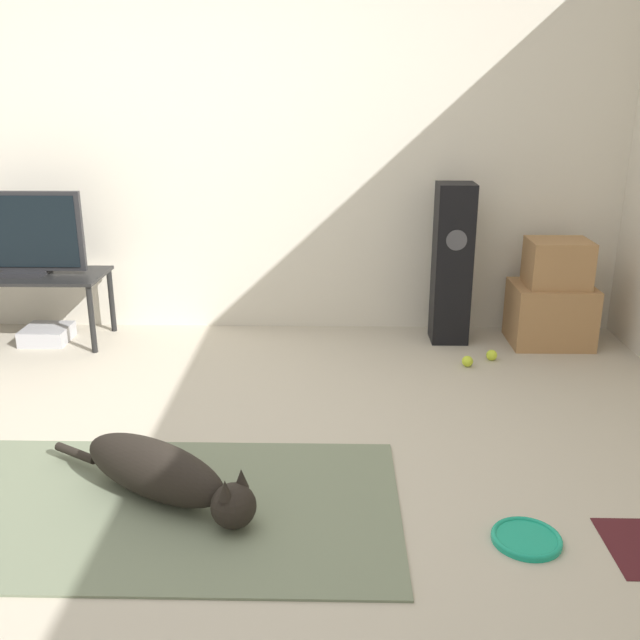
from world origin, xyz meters
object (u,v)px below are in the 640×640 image
Objects in this scene: frisbee at (526,538)px; tv_stand at (27,282)px; tv at (21,234)px; floor_speaker at (452,264)px; tennis_ball_near_speaker at (492,355)px; tennis_ball_by_boxes at (467,361)px; game_console at (47,334)px; dog at (163,473)px; cardboard_box_upper at (558,263)px; cardboard_box_lower at (550,314)px.

tv_stand is (-2.69, 2.11, 0.38)m from frisbee.
tv is at bearing 90.00° from tv_stand.
floor_speaker is 15.54× the size of tennis_ball_near_speaker.
game_console is (-2.67, 0.38, 0.02)m from tennis_ball_by_boxes.
tv_stand is 15.05× the size of tennis_ball_by_boxes.
frisbee is (1.39, -0.24, -0.12)m from dog.
floor_speaker is 2.73m from tv.
tennis_ball_by_boxes is at bearing -8.11° from tv_stand.
tennis_ball_by_boxes is (-0.60, -0.41, -0.50)m from cardboard_box_upper.
dog is 14.47× the size of tennis_ball_near_speaker.
tv is 2.73× the size of game_console.
floor_speaker is at bearing 174.82° from cardboard_box_upper.
tv is 0.67m from game_console.
game_console is at bearing 122.80° from dog.
tv reaches higher than tv_stand.
game_console is at bearing -8.74° from tv_stand.
game_console reaches higher than frisbee.
frisbee is 0.68× the size of cardboard_box_upper.
tv_stand reaches higher than tennis_ball_near_speaker.
cardboard_box_upper is 5.72× the size of tennis_ball_near_speaker.
floor_speaker reaches higher than tv_stand.
cardboard_box_upper is 0.38× the size of tv_stand.
tennis_ball_by_boxes is at bearing -147.72° from tennis_ball_near_speaker.
game_console is (0.09, -0.02, -0.66)m from tv.
tv is at bearing 169.63° from game_console.
cardboard_box_lower is at bearing -4.08° from floor_speaker.
floor_speaker is 3.55× the size of game_console.
tennis_ball_by_boxes is (1.48, 1.48, -0.10)m from dog.
tv is at bearing -179.55° from cardboard_box_lower.
floor_speaker is 0.64m from tennis_ball_near_speaker.
tv_stand is at bearing 171.26° from game_console.
tv is (-1.29, 1.88, 0.58)m from dog.
dog is 3.71× the size of frisbee.
game_console is (-3.28, -0.03, -0.49)m from cardboard_box_upper.
dog is at bearing -55.45° from tv.
floor_speaker reaches higher than cardboard_box_lower.
dog is 2.09m from tennis_ball_by_boxes.
tv reaches higher than game_console.
tv reaches higher than tennis_ball_near_speaker.
cardboard_box_upper is (0.01, -0.01, 0.34)m from cardboard_box_lower.
tv_stand is at bearing -90.00° from tv.
tv_stand is (-3.37, -0.02, -0.14)m from cardboard_box_upper.
floor_speaker is (-0.64, 0.05, 0.32)m from cardboard_box_lower.
dog is at bearing -134.90° from tennis_ball_by_boxes.
tv is (-3.36, -0.03, 0.51)m from cardboard_box_lower.
dog reaches higher than frisbee.
game_console is (-2.63, -0.09, -0.46)m from floor_speaker.
tv reaches higher than cardboard_box_lower.
tennis_ball_near_speaker is at bearing 82.27° from frisbee.
frisbee is at bearing -97.73° from tennis_ball_near_speaker.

